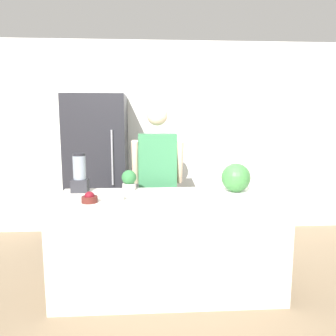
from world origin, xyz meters
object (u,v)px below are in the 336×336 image
(person, at_px, (158,182))
(bowl_cream, at_px, (117,196))
(blender, at_px, (80,175))
(watermelon, at_px, (236,178))
(bowl_cherries, at_px, (90,198))
(refrigerator, at_px, (98,169))
(potted_plant, at_px, (129,180))

(person, xyz_separation_m, bowl_cream, (-0.37, -0.80, 0.04))
(person, relative_size, blender, 4.69)
(bowl_cream, height_order, blender, blender)
(bowl_cream, bearing_deg, watermelon, 10.79)
(watermelon, distance_m, bowl_cherries, 1.32)
(person, xyz_separation_m, watermelon, (0.71, -0.60, 0.14))
(bowl_cherries, bearing_deg, bowl_cream, 13.30)
(watermelon, height_order, bowl_cream, watermelon)
(watermelon, distance_m, bowl_cream, 1.10)
(watermelon, bearing_deg, blender, 173.71)
(watermelon, bearing_deg, bowl_cherries, -168.78)
(person, bearing_deg, blender, -149.65)
(refrigerator, xyz_separation_m, potted_plant, (0.46, -1.06, 0.05))
(person, bearing_deg, potted_plant, -125.39)
(bowl_cherries, bearing_deg, potted_plant, 56.28)
(blender, height_order, potted_plant, blender)
(bowl_cream, distance_m, blender, 0.54)
(bowl_cream, xyz_separation_m, blender, (-0.38, 0.36, 0.12))
(person, xyz_separation_m, blender, (-0.75, -0.44, 0.16))
(refrigerator, height_order, bowl_cherries, refrigerator)
(refrigerator, distance_m, bowl_cream, 1.51)
(watermelon, relative_size, bowl_cream, 2.30)
(person, height_order, watermelon, person)
(watermelon, height_order, blender, blender)
(blender, relative_size, potted_plant, 1.86)
(bowl_cherries, bearing_deg, blender, 110.95)
(watermelon, height_order, potted_plant, watermelon)
(bowl_cream, distance_m, potted_plant, 0.41)
(watermelon, bearing_deg, refrigerator, 139.11)
(bowl_cherries, relative_size, bowl_cream, 1.15)
(watermelon, relative_size, potted_plant, 1.35)
(bowl_cream, relative_size, potted_plant, 0.59)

